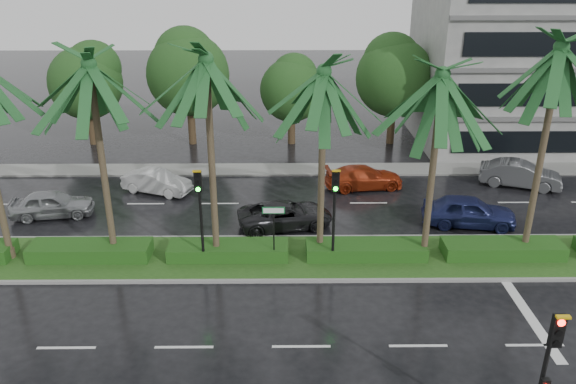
{
  "coord_description": "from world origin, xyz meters",
  "views": [
    {
      "loc": [
        -0.59,
        -20.56,
        12.31
      ],
      "look_at": [
        -0.39,
        1.5,
        2.99
      ],
      "focal_mm": 35.0,
      "sensor_mm": 36.0,
      "label": 1
    }
  ],
  "objects_px": {
    "car_darkgrey": "(285,215)",
    "car_blue": "(469,211)",
    "car_white": "(157,182)",
    "car_grey": "(520,174)",
    "signal_median_left": "(200,204)",
    "street_sign": "(274,221)",
    "car_silver": "(52,204)",
    "signal_near": "(545,376)",
    "car_red": "(364,177)"
  },
  "relations": [
    {
      "from": "car_silver",
      "to": "car_white",
      "type": "xyz_separation_m",
      "value": [
        4.66,
        3.1,
        -0.05
      ]
    },
    {
      "from": "car_silver",
      "to": "car_red",
      "type": "bearing_deg",
      "value": -86.35
    },
    {
      "from": "car_white",
      "to": "car_blue",
      "type": "bearing_deg",
      "value": -84.63
    },
    {
      "from": "street_sign",
      "to": "car_darkgrey",
      "type": "relative_size",
      "value": 0.56
    },
    {
      "from": "car_red",
      "to": "car_blue",
      "type": "distance_m",
      "value": 6.64
    },
    {
      "from": "car_red",
      "to": "street_sign",
      "type": "bearing_deg",
      "value": 142.04
    },
    {
      "from": "signal_median_left",
      "to": "car_silver",
      "type": "height_order",
      "value": "signal_median_left"
    },
    {
      "from": "street_sign",
      "to": "car_white",
      "type": "height_order",
      "value": "street_sign"
    },
    {
      "from": "signal_near",
      "to": "car_white",
      "type": "bearing_deg",
      "value": 127.25
    },
    {
      "from": "street_sign",
      "to": "car_red",
      "type": "distance_m",
      "value": 10.13
    },
    {
      "from": "signal_near",
      "to": "signal_median_left",
      "type": "xyz_separation_m",
      "value": [
        -10.0,
        9.69,
        0.49
      ]
    },
    {
      "from": "car_red",
      "to": "car_blue",
      "type": "relative_size",
      "value": 1.0
    },
    {
      "from": "car_red",
      "to": "car_white",
      "type": "bearing_deg",
      "value": 84.77
    },
    {
      "from": "car_white",
      "to": "car_grey",
      "type": "height_order",
      "value": "car_grey"
    },
    {
      "from": "signal_median_left",
      "to": "car_white",
      "type": "bearing_deg",
      "value": 113.89
    },
    {
      "from": "signal_median_left",
      "to": "car_white",
      "type": "relative_size",
      "value": 1.12
    },
    {
      "from": "car_darkgrey",
      "to": "car_white",
      "type": "bearing_deg",
      "value": 45.92
    },
    {
      "from": "car_silver",
      "to": "signal_median_left",
      "type": "bearing_deg",
      "value": -130.94
    },
    {
      "from": "car_grey",
      "to": "signal_near",
      "type": "bearing_deg",
      "value": 179.91
    },
    {
      "from": "street_sign",
      "to": "car_grey",
      "type": "height_order",
      "value": "street_sign"
    },
    {
      "from": "car_silver",
      "to": "car_darkgrey",
      "type": "bearing_deg",
      "value": -105.36
    },
    {
      "from": "signal_median_left",
      "to": "signal_near",
      "type": "bearing_deg",
      "value": -44.09
    },
    {
      "from": "signal_median_left",
      "to": "car_darkgrey",
      "type": "bearing_deg",
      "value": 47.92
    },
    {
      "from": "signal_near",
      "to": "car_red",
      "type": "bearing_deg",
      "value": 96.15
    },
    {
      "from": "signal_median_left",
      "to": "car_red",
      "type": "distance_m",
      "value": 12.17
    },
    {
      "from": "car_darkgrey",
      "to": "car_blue",
      "type": "xyz_separation_m",
      "value": [
        9.0,
        0.1,
        0.12
      ]
    },
    {
      "from": "signal_median_left",
      "to": "street_sign",
      "type": "xyz_separation_m",
      "value": [
        3.0,
        0.18,
        -0.87
      ]
    },
    {
      "from": "car_silver",
      "to": "car_blue",
      "type": "xyz_separation_m",
      "value": [
        20.83,
        -1.22,
        0.07
      ]
    },
    {
      "from": "car_silver",
      "to": "car_darkgrey",
      "type": "relative_size",
      "value": 0.88
    },
    {
      "from": "signal_near",
      "to": "car_darkgrey",
      "type": "bearing_deg",
      "value": 115.6
    },
    {
      "from": "street_sign",
      "to": "car_darkgrey",
      "type": "distance_m",
      "value": 4.01
    },
    {
      "from": "car_darkgrey",
      "to": "car_red",
      "type": "relative_size",
      "value": 1.04
    },
    {
      "from": "car_darkgrey",
      "to": "car_grey",
      "type": "height_order",
      "value": "car_grey"
    },
    {
      "from": "car_darkgrey",
      "to": "car_grey",
      "type": "relative_size",
      "value": 1.03
    },
    {
      "from": "car_darkgrey",
      "to": "signal_median_left",
      "type": "bearing_deg",
      "value": 125.46
    },
    {
      "from": "signal_median_left",
      "to": "car_blue",
      "type": "height_order",
      "value": "signal_median_left"
    },
    {
      "from": "car_white",
      "to": "car_darkgrey",
      "type": "distance_m",
      "value": 8.42
    },
    {
      "from": "signal_median_left",
      "to": "car_blue",
      "type": "bearing_deg",
      "value": 17.65
    },
    {
      "from": "signal_near",
      "to": "street_sign",
      "type": "xyz_separation_m",
      "value": [
        -7.0,
        9.87,
        -0.38
      ]
    },
    {
      "from": "signal_median_left",
      "to": "car_grey",
      "type": "bearing_deg",
      "value": 27.95
    },
    {
      "from": "signal_median_left",
      "to": "street_sign",
      "type": "distance_m",
      "value": 3.13
    },
    {
      "from": "car_darkgrey",
      "to": "car_silver",
      "type": "bearing_deg",
      "value": 71.19
    },
    {
      "from": "car_darkgrey",
      "to": "car_grey",
      "type": "xyz_separation_m",
      "value": [
        13.5,
        5.14,
        0.09
      ]
    },
    {
      "from": "car_blue",
      "to": "car_red",
      "type": "bearing_deg",
      "value": 50.97
    },
    {
      "from": "car_darkgrey",
      "to": "car_blue",
      "type": "distance_m",
      "value": 9.0
    },
    {
      "from": "signal_median_left",
      "to": "car_blue",
      "type": "distance_m",
      "value": 13.31
    },
    {
      "from": "signal_median_left",
      "to": "car_blue",
      "type": "xyz_separation_m",
      "value": [
        12.5,
        3.98,
        -2.24
      ]
    },
    {
      "from": "car_silver",
      "to": "car_blue",
      "type": "relative_size",
      "value": 0.91
    },
    {
      "from": "car_white",
      "to": "car_grey",
      "type": "distance_m",
      "value": 20.69
    },
    {
      "from": "street_sign",
      "to": "car_blue",
      "type": "relative_size",
      "value": 0.58
    }
  ]
}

